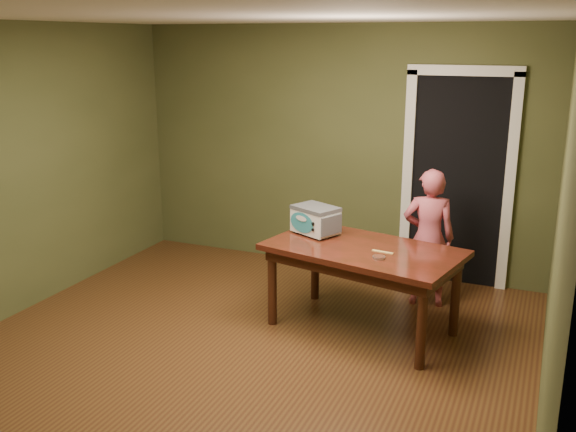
{
  "coord_description": "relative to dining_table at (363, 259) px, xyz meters",
  "views": [
    {
      "loc": [
        2.18,
        -3.97,
        2.45
      ],
      "look_at": [
        0.08,
        1.0,
        0.95
      ],
      "focal_mm": 40.0,
      "sensor_mm": 36.0,
      "label": 1
    }
  ],
  "objects": [
    {
      "name": "doorway",
      "position": [
        0.53,
        1.78,
        0.41
      ],
      "size": [
        1.1,
        0.66,
        2.25
      ],
      "color": "black",
      "rests_on": "ground"
    },
    {
      "name": "room_shell",
      "position": [
        -0.77,
        -1.0,
        1.06
      ],
      "size": [
        4.52,
        5.02,
        2.61
      ],
      "color": "#4B4F2A",
      "rests_on": "ground"
    },
    {
      "name": "spatula",
      "position": [
        0.18,
        -0.07,
        0.1
      ],
      "size": [
        0.18,
        0.05,
        0.01
      ],
      "primitive_type": "cube",
      "rotation": [
        0.0,
        0.0,
        -0.13
      ],
      "color": "#F3C869",
      "rests_on": "dining_table"
    },
    {
      "name": "baking_pan",
      "position": [
        0.19,
        -0.23,
        0.11
      ],
      "size": [
        0.1,
        0.1,
        0.02
      ],
      "color": "silver",
      "rests_on": "dining_table"
    },
    {
      "name": "toy_oven",
      "position": [
        -0.51,
        0.2,
        0.24
      ],
      "size": [
        0.48,
        0.42,
        0.26
      ],
      "rotation": [
        0.0,
        0.0,
        -0.44
      ],
      "color": "#4C4F54",
      "rests_on": "dining_table"
    },
    {
      "name": "floor",
      "position": [
        -0.77,
        -1.0,
        -0.65
      ],
      "size": [
        5.0,
        5.0,
        0.0
      ],
      "primitive_type": "plane",
      "color": "#543518",
      "rests_on": "ground"
    },
    {
      "name": "child",
      "position": [
        0.4,
        0.78,
        0.01
      ],
      "size": [
        0.53,
        0.4,
        1.31
      ],
      "primitive_type": "imported",
      "rotation": [
        0.0,
        0.0,
        3.34
      ],
      "color": "#BF4E5D",
      "rests_on": "floor"
    },
    {
      "name": "dining_table",
      "position": [
        0.0,
        0.0,
        0.0
      ],
      "size": [
        1.75,
        1.21,
        0.75
      ],
      "rotation": [
        0.0,
        0.0,
        -0.21
      ],
      "color": "#32160B",
      "rests_on": "floor"
    }
  ]
}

